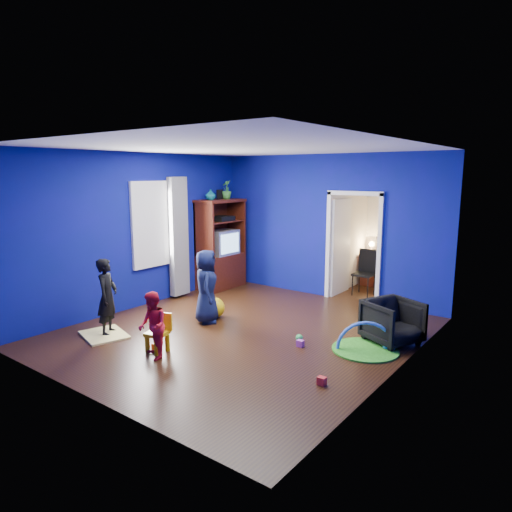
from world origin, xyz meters
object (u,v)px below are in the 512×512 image
Objects in this scene: child_navy at (206,286)px; hopper_ball at (215,308)px; vase at (211,195)px; kid_chair at (157,335)px; armchair at (393,322)px; play_mat at (365,350)px; child_black at (107,297)px; crt_tv at (222,242)px; tv_armoire at (221,244)px; toddler_red at (153,326)px; study_desk at (381,270)px; folding_chair at (364,274)px.

child_navy is 3.47× the size of hopper_ball.
vase reaches higher than kid_chair.
armchair reaches higher than kid_chair.
play_mat is (2.76, 0.17, -0.17)m from hopper_ball.
child_black is at bearing -79.15° from vase.
crt_tv is at bearing 127.45° from hopper_ball.
child_black is at bearing -80.10° from tv_armoire.
tv_armoire is at bearing -6.95° from child_navy.
vase is 2.73m from hopper_ball.
kid_chair is 0.53× the size of play_mat.
tv_armoire is (-1.90, 3.57, 0.51)m from toddler_red.
armchair is 0.64m from play_mat.
hopper_ball is (0.78, 1.63, -0.43)m from child_black.
study_desk is at bearing 48.82° from armchair.
tv_armoire is 0.06m from crt_tv.
play_mat is at bearing -20.66° from tv_armoire.
child_navy is 1.48m from kid_chair.
vase is 0.12× the size of tv_armoire.
child_navy is at bearing -78.69° from hopper_ball.
child_navy is 4.46m from study_desk.
toddler_red is 0.99× the size of play_mat.
child_black is at bearing 106.50° from child_navy.
hopper_ball is 0.72× the size of kid_chair.
study_desk is at bearing -54.09° from child_black.
vase reaches higher than tv_armoire.
child_navy is 0.64× the size of tv_armoire.
toddler_red is 4.11m from vase.
hopper_ball is 0.38× the size of play_mat.
folding_chair reaches higher than armchair.
child_black is 3.42m from crt_tv.
child_navy reaches higher than toddler_red.
child_navy is 1.42× the size of study_desk.
tv_armoire is at bearing 180.00° from crt_tv.
child_black is 1.33× the size of folding_chair.
hopper_ball is at bearing -31.19° from child_navy.
tv_armoire reaches higher than study_desk.
vase reaches higher than folding_chair.
play_mat is (4.12, -1.25, -2.06)m from vase.
folding_chair is (-1.49, 2.32, 0.13)m from armchair.
hopper_ball is (1.36, -1.43, -1.89)m from vase.
vase reaches higher than play_mat.
armchair is 1.04× the size of crt_tv.
tv_armoire is at bearing 145.85° from toddler_red.
tv_armoire reaches higher than child_black.
vase is at bearing -21.48° from child_black.
toddler_red is 4.95m from folding_chair.
hopper_ball is at bearing -51.72° from tv_armoire.
armchair is at bearing 74.27° from toddler_red.
crt_tv reaches higher than child_black.
child_navy is at bearing -54.45° from tv_armoire.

